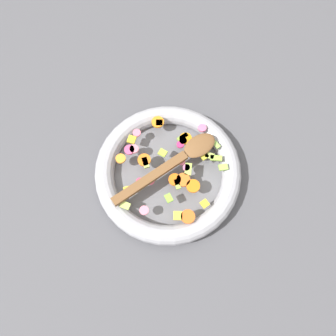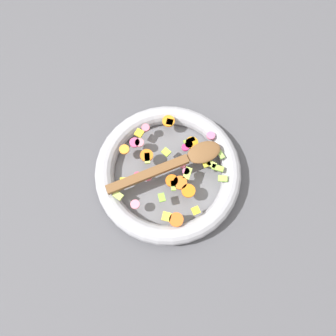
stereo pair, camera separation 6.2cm
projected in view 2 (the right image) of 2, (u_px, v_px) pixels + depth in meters
The scene contains 4 objects.
ground_plane at pixel (168, 174), 0.88m from camera, with size 4.00×4.00×0.00m, color #4C4C51.
skillet at pixel (168, 172), 0.86m from camera, with size 0.38×0.38×0.05m.
chopped_vegetables at pixel (171, 165), 0.83m from camera, with size 0.30×0.31×0.01m.
wooden_spoon at pixel (177, 163), 0.82m from camera, with size 0.31×0.08×0.01m.
Camera 2 is at (0.07, 0.28, 0.83)m, focal length 35.00 mm.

